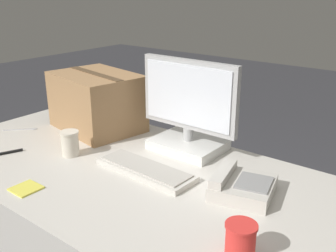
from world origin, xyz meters
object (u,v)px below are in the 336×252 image
at_px(spoon, 26,129).
at_px(cardboard_box, 97,101).
at_px(paper_cup_right, 240,240).
at_px(sticky_note_pad, 26,188).
at_px(monitor, 188,116).
at_px(desk_phone, 241,186).
at_px(keyboard, 145,169).
at_px(paper_cup_left, 70,143).
at_px(pen_marker, 5,153).

distance_m(spoon, cardboard_box, 0.39).
xyz_separation_m(paper_cup_right, sticky_note_pad, (-0.77, -0.14, -0.05)).
height_order(monitor, spoon, monitor).
bearing_deg(desk_phone, cardboard_box, 156.82).
distance_m(keyboard, paper_cup_left, 0.37).
distance_m(keyboard, desk_phone, 0.38).
height_order(desk_phone, spoon, desk_phone).
bearing_deg(desk_phone, spoon, 171.01).
bearing_deg(keyboard, desk_phone, 14.35).
xyz_separation_m(keyboard, desk_phone, (0.37, 0.08, 0.02)).
relative_size(desk_phone, cardboard_box, 0.53).
height_order(monitor, paper_cup_left, monitor).
height_order(desk_phone, cardboard_box, cardboard_box).
bearing_deg(keyboard, cardboard_box, 158.06).
bearing_deg(paper_cup_left, spoon, 172.21).
xyz_separation_m(monitor, desk_phone, (0.37, -0.21, -0.13)).
distance_m(paper_cup_left, cardboard_box, 0.35).
xyz_separation_m(monitor, paper_cup_left, (-0.36, -0.36, -0.10)).
bearing_deg(keyboard, paper_cup_left, -166.49).
xyz_separation_m(keyboard, paper_cup_right, (0.53, -0.22, 0.04)).
relative_size(desk_phone, paper_cup_left, 2.36).
xyz_separation_m(desk_phone, pen_marker, (-0.96, -0.32, -0.02)).
distance_m(desk_phone, sticky_note_pad, 0.76).
bearing_deg(spoon, desk_phone, -40.93).
distance_m(cardboard_box, sticky_note_pad, 0.67).
relative_size(cardboard_box, pen_marker, 3.46).
bearing_deg(pen_marker, paper_cup_right, -67.28).
xyz_separation_m(monitor, cardboard_box, (-0.52, -0.06, -0.02)).
xyz_separation_m(monitor, sticky_note_pad, (-0.24, -0.65, -0.15)).
height_order(paper_cup_right, sticky_note_pad, paper_cup_right).
bearing_deg(desk_phone, pen_marker, -175.08).
xyz_separation_m(keyboard, pen_marker, (-0.59, -0.24, -0.01)).
distance_m(spoon, sticky_note_pad, 0.64).
relative_size(monitor, desk_phone, 1.83).
xyz_separation_m(paper_cup_left, sticky_note_pad, (0.11, -0.29, -0.05)).
relative_size(cardboard_box, sticky_note_pad, 5.13).
height_order(monitor, pen_marker, monitor).
bearing_deg(paper_cup_right, spoon, 171.16).
relative_size(monitor, paper_cup_right, 4.69).
bearing_deg(desk_phone, keyboard, 178.63).
height_order(monitor, desk_phone, monitor).
relative_size(desk_phone, pen_marker, 1.84).
height_order(desk_phone, paper_cup_left, paper_cup_left).
bearing_deg(paper_cup_right, sticky_note_pad, -169.44).
height_order(spoon, sticky_note_pad, sticky_note_pad).
bearing_deg(paper_cup_right, monitor, 136.33).
height_order(paper_cup_left, spoon, paper_cup_left).
bearing_deg(paper_cup_right, paper_cup_left, 170.66).
bearing_deg(sticky_note_pad, keyboard, 55.84).
bearing_deg(cardboard_box, sticky_note_pad, -65.43).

